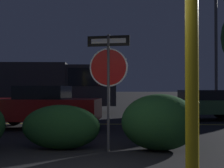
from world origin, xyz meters
name	(u,v)px	position (x,y,z in m)	size (l,w,h in m)	color
road_center_stripe	(111,124)	(0.00, 7.41, 0.00)	(39.69, 0.12, 0.01)	gold
stop_sign	(108,69)	(0.24, 2.34, 1.74)	(0.90, 0.14, 2.45)	#4C4C51
yellow_pole_right	(192,78)	(1.37, -0.60, 1.43)	(0.15, 0.15, 2.87)	yellow
hedge_bush_2	(61,127)	(-0.81, 2.54, 0.48)	(1.71, 0.73, 0.97)	#19421E
hedge_bush_3	(160,122)	(1.32, 2.55, 0.60)	(1.64, 1.20, 1.21)	#1E4C23
passing_car_2	(41,107)	(-2.25, 6.03, 0.72)	(4.08, 2.04, 1.41)	maroon
passing_car_3	(199,105)	(3.62, 9.08, 0.65)	(4.27, 2.15, 1.26)	#335B38
delivery_truck	(55,84)	(-3.36, 12.91, 1.56)	(7.17, 2.80, 2.71)	#2D2D33
street_lamp	(216,18)	(5.48, 13.11, 5.20)	(0.44, 0.44, 8.31)	#4C4C51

